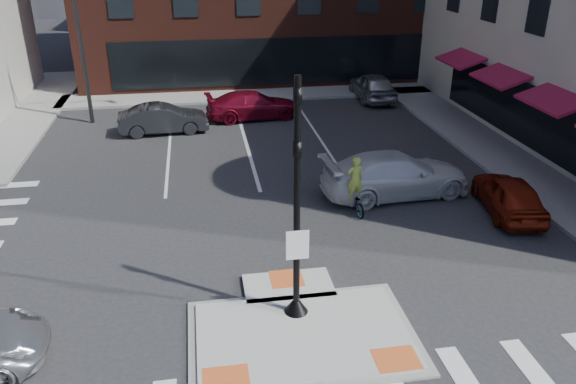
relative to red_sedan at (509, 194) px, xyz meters
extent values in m
plane|color=#28282B|center=(-8.23, -4.96, -0.67)|extent=(120.00, 120.00, 0.00)
cube|color=gray|center=(-8.23, -5.46, -0.64)|extent=(5.40, 3.60, 0.06)
cube|color=#A8A8A3|center=(-8.23, -5.46, -0.61)|extent=(5.00, 3.20, 0.12)
cube|color=#A8A8A3|center=(-8.23, -3.36, -0.61)|extent=(2.40, 1.40, 0.12)
cube|color=#E05C27|center=(-10.13, -6.66, -0.54)|extent=(1.00, 0.80, 0.01)
cube|color=#E05C27|center=(-6.33, -6.66, -0.54)|extent=(1.00, 0.80, 0.01)
cube|color=#E05C27|center=(-8.23, -3.06, -0.54)|extent=(0.90, 0.90, 0.01)
cube|color=gray|center=(-19.23, 15.04, -0.59)|extent=(3.00, 20.00, 0.15)
cube|color=gray|center=(2.57, 5.04, -0.59)|extent=(3.00, 24.00, 0.15)
cube|color=gray|center=(-5.23, 17.04, -0.59)|extent=(26.00, 3.00, 0.15)
cube|color=black|center=(-5.23, 18.04, 1.13)|extent=(20.00, 0.12, 2.80)
cube|color=black|center=(3.77, 5.04, 1.03)|extent=(0.12, 16.00, 2.60)
cube|color=#B91845|center=(3.07, 5.04, 2.38)|extent=(1.46, 3.00, 0.58)
cube|color=#B91845|center=(3.07, 11.04, 2.38)|extent=(1.46, 3.00, 0.58)
cone|color=black|center=(-8.23, -4.56, -0.32)|extent=(0.60, 0.60, 0.45)
cylinder|color=black|center=(-8.23, -4.56, 2.53)|extent=(0.16, 0.16, 5.80)
cube|color=white|center=(-8.23, -4.68, 1.43)|extent=(0.55, 0.04, 0.75)
imported|color=black|center=(-8.23, -4.56, 4.63)|extent=(0.18, 0.22, 1.10)
imported|color=black|center=(-8.23, -4.56, 3.43)|extent=(0.18, 0.22, 1.10)
cylinder|color=black|center=(-15.73, 13.04, 3.33)|extent=(0.20, 0.20, 8.00)
imported|color=maroon|center=(0.00, 0.00, 0.00)|extent=(2.17, 4.11, 1.33)
imported|color=white|center=(-3.34, 2.04, 0.13)|extent=(5.67, 2.72, 1.60)
imported|color=#2A2B30|center=(-12.02, 10.77, 0.03)|extent=(4.33, 1.77, 1.40)
imported|color=#A0A2A7|center=(-0.20, 15.04, 0.12)|extent=(1.87, 4.61, 1.57)
imported|color=maroon|center=(-7.47, 12.44, 0.04)|extent=(5.07, 2.50, 1.42)
imported|color=#3F3F44|center=(-5.23, 0.88, -0.25)|extent=(0.78, 1.64, 0.83)
imported|color=#AECC48|center=(-5.23, 0.88, 0.58)|extent=(0.63, 0.46, 1.59)
camera|label=1|loc=(-10.33, -15.98, 8.06)|focal=35.00mm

